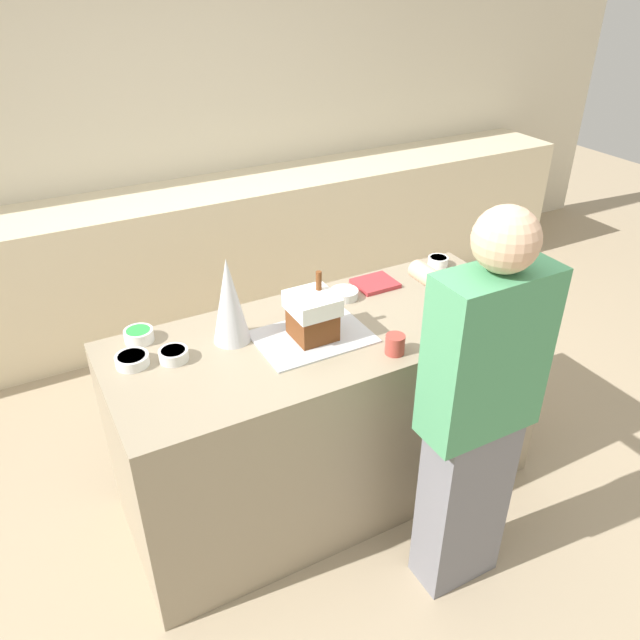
{
  "coord_description": "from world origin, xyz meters",
  "views": [
    {
      "loc": [
        -1.1,
        -1.96,
        2.3
      ],
      "look_at": [
        -0.05,
        0.0,
        0.97
      ],
      "focal_mm": 35.0,
      "sensor_mm": 36.0,
      "label": 1
    }
  ],
  "objects_px": {
    "candy_bowl_behind_tray": "(174,354)",
    "cookbook": "(375,283)",
    "baking_tray": "(313,337)",
    "decorative_tree": "(229,301)",
    "candy_bowl_near_tray_right": "(344,293)",
    "candy_bowl_far_left": "(132,360)",
    "candy_bowl_front_corner": "(438,261)",
    "person": "(476,414)",
    "gingerbread_house": "(313,315)",
    "candy_bowl_beside_tree": "(139,335)",
    "mug": "(395,344)"
  },
  "relations": [
    {
      "from": "candy_bowl_behind_tray",
      "to": "cookbook",
      "type": "relative_size",
      "value": 0.6
    },
    {
      "from": "baking_tray",
      "to": "decorative_tree",
      "type": "xyz_separation_m",
      "value": [
        -0.3,
        0.14,
        0.18
      ]
    },
    {
      "from": "candy_bowl_near_tray_right",
      "to": "candy_bowl_far_left",
      "type": "bearing_deg",
      "value": -175.51
    },
    {
      "from": "candy_bowl_near_tray_right",
      "to": "candy_bowl_behind_tray",
      "type": "distance_m",
      "value": 0.85
    },
    {
      "from": "candy_bowl_front_corner",
      "to": "person",
      "type": "bearing_deg",
      "value": -120.04
    },
    {
      "from": "candy_bowl_front_corner",
      "to": "cookbook",
      "type": "bearing_deg",
      "value": -175.47
    },
    {
      "from": "cookbook",
      "to": "candy_bowl_near_tray_right",
      "type": "bearing_deg",
      "value": -169.58
    },
    {
      "from": "baking_tray",
      "to": "candy_bowl_far_left",
      "type": "distance_m",
      "value": 0.72
    },
    {
      "from": "gingerbread_house",
      "to": "decorative_tree",
      "type": "relative_size",
      "value": 0.74
    },
    {
      "from": "candy_bowl_behind_tray",
      "to": "candy_bowl_beside_tree",
      "type": "distance_m",
      "value": 0.22
    },
    {
      "from": "candy_bowl_behind_tray",
      "to": "candy_bowl_front_corner",
      "type": "distance_m",
      "value": 1.45
    },
    {
      "from": "candy_bowl_near_tray_right",
      "to": "candy_bowl_beside_tree",
      "type": "relative_size",
      "value": 1.1
    },
    {
      "from": "gingerbread_house",
      "to": "candy_bowl_beside_tree",
      "type": "bearing_deg",
      "value": 153.64
    },
    {
      "from": "candy_bowl_behind_tray",
      "to": "candy_bowl_far_left",
      "type": "xyz_separation_m",
      "value": [
        -0.15,
        0.04,
        -0.0
      ]
    },
    {
      "from": "gingerbread_house",
      "to": "candy_bowl_front_corner",
      "type": "relative_size",
      "value": 2.67
    },
    {
      "from": "candy_bowl_near_tray_right",
      "to": "person",
      "type": "bearing_deg",
      "value": -87.43
    },
    {
      "from": "candy_bowl_beside_tree",
      "to": "cookbook",
      "type": "height_order",
      "value": "candy_bowl_beside_tree"
    },
    {
      "from": "gingerbread_house",
      "to": "person",
      "type": "distance_m",
      "value": 0.75
    },
    {
      "from": "baking_tray",
      "to": "candy_bowl_behind_tray",
      "type": "relative_size",
      "value": 4.06
    },
    {
      "from": "gingerbread_house",
      "to": "cookbook",
      "type": "distance_m",
      "value": 0.56
    },
    {
      "from": "candy_bowl_far_left",
      "to": "mug",
      "type": "height_order",
      "value": "mug"
    },
    {
      "from": "baking_tray",
      "to": "candy_bowl_behind_tray",
      "type": "distance_m",
      "value": 0.57
    },
    {
      "from": "baking_tray",
      "to": "cookbook",
      "type": "xyz_separation_m",
      "value": [
        0.48,
        0.27,
        0.01
      ]
    },
    {
      "from": "candy_bowl_far_left",
      "to": "baking_tray",
      "type": "bearing_deg",
      "value": -12.6
    },
    {
      "from": "candy_bowl_near_tray_right",
      "to": "mug",
      "type": "xyz_separation_m",
      "value": [
        -0.05,
        -0.49,
        0.02
      ]
    },
    {
      "from": "decorative_tree",
      "to": "cookbook",
      "type": "relative_size",
      "value": 1.92
    },
    {
      "from": "gingerbread_house",
      "to": "candy_bowl_front_corner",
      "type": "xyz_separation_m",
      "value": [
        0.88,
        0.3,
        -0.08
      ]
    },
    {
      "from": "baking_tray",
      "to": "mug",
      "type": "bearing_deg",
      "value": -47.52
    },
    {
      "from": "candy_bowl_near_tray_right",
      "to": "candy_bowl_beside_tree",
      "type": "bearing_deg",
      "value": 175.0
    },
    {
      "from": "candy_bowl_beside_tree",
      "to": "person",
      "type": "xyz_separation_m",
      "value": [
        0.97,
        -0.97,
        -0.09
      ]
    },
    {
      "from": "decorative_tree",
      "to": "candy_bowl_beside_tree",
      "type": "height_order",
      "value": "decorative_tree"
    },
    {
      "from": "gingerbread_house",
      "to": "candy_bowl_beside_tree",
      "type": "distance_m",
      "value": 0.72
    },
    {
      "from": "candy_bowl_far_left",
      "to": "cookbook",
      "type": "distance_m",
      "value": 1.19
    },
    {
      "from": "decorative_tree",
      "to": "candy_bowl_beside_tree",
      "type": "bearing_deg",
      "value": 152.96
    },
    {
      "from": "candy_bowl_behind_tray",
      "to": "mug",
      "type": "height_order",
      "value": "mug"
    },
    {
      "from": "gingerbread_house",
      "to": "candy_bowl_near_tray_right",
      "type": "relative_size",
      "value": 2.08
    },
    {
      "from": "candy_bowl_far_left",
      "to": "cookbook",
      "type": "relative_size",
      "value": 0.68
    },
    {
      "from": "decorative_tree",
      "to": "candy_bowl_front_corner",
      "type": "relative_size",
      "value": 3.6
    },
    {
      "from": "candy_bowl_front_corner",
      "to": "person",
      "type": "distance_m",
      "value": 1.11
    },
    {
      "from": "candy_bowl_near_tray_right",
      "to": "cookbook",
      "type": "bearing_deg",
      "value": 10.42
    },
    {
      "from": "person",
      "to": "candy_bowl_behind_tray",
      "type": "bearing_deg",
      "value": 139.06
    },
    {
      "from": "gingerbread_house",
      "to": "cookbook",
      "type": "relative_size",
      "value": 1.43
    },
    {
      "from": "candy_bowl_beside_tree",
      "to": "mug",
      "type": "bearing_deg",
      "value": -33.28
    },
    {
      "from": "gingerbread_house",
      "to": "candy_bowl_behind_tray",
      "type": "relative_size",
      "value": 2.37
    },
    {
      "from": "baking_tray",
      "to": "person",
      "type": "xyz_separation_m",
      "value": [
        0.33,
        -0.65,
        -0.07
      ]
    },
    {
      "from": "candy_bowl_beside_tree",
      "to": "baking_tray",
      "type": "bearing_deg",
      "value": -26.39
    },
    {
      "from": "candy_bowl_behind_tray",
      "to": "decorative_tree",
      "type": "bearing_deg",
      "value": 6.7
    },
    {
      "from": "candy_bowl_behind_tray",
      "to": "candy_bowl_beside_tree",
      "type": "xyz_separation_m",
      "value": [
        -0.08,
        0.2,
        0.0
      ]
    },
    {
      "from": "gingerbread_house",
      "to": "decorative_tree",
      "type": "height_order",
      "value": "decorative_tree"
    },
    {
      "from": "candy_bowl_far_left",
      "to": "mug",
      "type": "relative_size",
      "value": 1.6
    }
  ]
}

